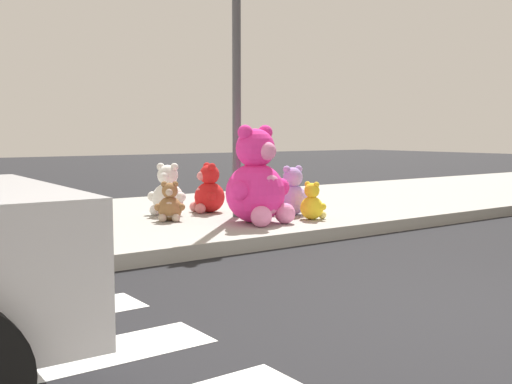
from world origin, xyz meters
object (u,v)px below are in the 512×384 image
Objects in this scene: plush_white at (167,194)px; plush_tan at (247,194)px; plush_pink_large at (257,184)px; plush_brown at (170,205)px; plush_yellow at (312,204)px; sign_pole at (237,83)px; plush_red at (208,193)px; plush_lavender at (292,195)px.

plush_white is 1.29× the size of plush_tan.
plush_pink_large reaches higher than plush_tan.
plush_brown reaches higher than plush_yellow.
plush_white is at bearing 129.08° from sign_pole.
plush_brown is at bearing -162.41° from plush_tan.
sign_pole is 1.56m from plush_red.
plush_white is at bearing 110.70° from plush_pink_large.
sign_pole is 2.73× the size of plush_pink_large.
plush_white is (-0.50, 1.33, -0.20)m from plush_pink_large.
plush_lavender is at bearing -84.89° from plush_tan.
plush_lavender is at bearing 81.41° from plush_yellow.
plush_brown is at bearing -152.66° from plush_red.
plush_yellow is at bearing -62.82° from plush_red.
plush_brown is at bearing 164.54° from plush_lavender.
plush_yellow is (0.64, -0.73, -1.51)m from sign_pole.
plush_white is at bearing 64.93° from plush_brown.
plush_red reaches higher than plush_yellow.
plush_brown is at bearing -115.07° from plush_white.
plush_brown is (-1.57, 0.44, -0.07)m from plush_lavender.
plush_white reaches higher than plush_lavender.
plush_white is at bearing 176.40° from plush_tan.
sign_pole is at bearing 79.98° from plush_pink_large.
plush_pink_large is 0.91m from plush_lavender.
plush_white is at bearing 143.15° from plush_lavender.
sign_pole is at bearing -133.26° from plush_tan.
plush_white is (-0.55, 0.13, 0.00)m from plush_red.
sign_pole reaches higher than plush_yellow.
sign_pole is at bearing 130.83° from plush_yellow.
plush_white reaches higher than plush_brown.
plush_lavender reaches higher than plush_brown.
sign_pole is 1.75m from plush_tan.
plush_white is at bearing 129.96° from plush_yellow.
plush_pink_large is 1.21m from plush_red.
plush_pink_large is 2.22× the size of plush_tan.
plush_yellow is at bearing -98.59° from plush_lavender.
plush_red is 0.91m from plush_brown.
sign_pole is 6.57× the size of plush_brown.
plush_yellow is at bearing -50.04° from plush_white.
plush_white is 1.24m from plush_tan.
plush_tan is at bearing 46.74° from sign_pole.
plush_red is 1.38× the size of plush_brown.
plush_yellow is 0.90× the size of plush_tan.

